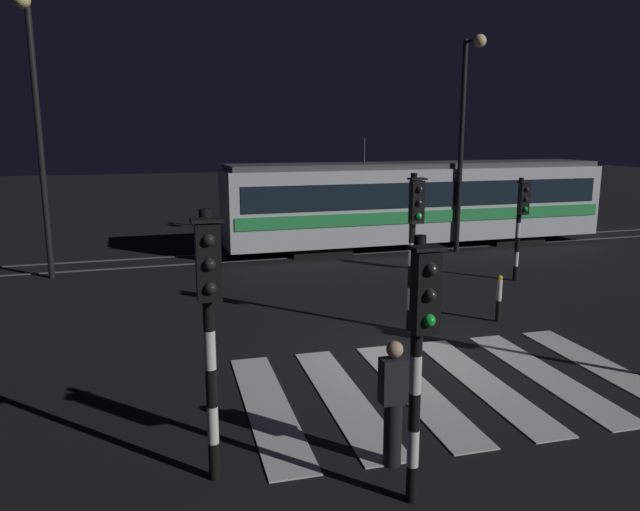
{
  "coord_description": "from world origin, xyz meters",
  "views": [
    {
      "loc": [
        -5.02,
        -10.25,
        4.28
      ],
      "look_at": [
        -0.78,
        3.36,
        1.4
      ],
      "focal_mm": 33.63,
      "sensor_mm": 36.0,
      "label": 1
    }
  ],
  "objects_px": {
    "traffic_light_corner_far_right": "(521,214)",
    "pedestrian_waiting_at_kerb": "(393,402)",
    "tram": "(417,202)",
    "bollard_island_edge": "(499,298)",
    "traffic_light_kerb_mid_left": "(421,334)",
    "traffic_light_corner_near_left": "(209,308)",
    "street_lamp_trackside_right": "(466,120)",
    "street_lamp_trackside_left": "(36,109)",
    "traffic_light_median_centre": "(414,229)"
  },
  "relations": [
    {
      "from": "traffic_light_kerb_mid_left",
      "to": "pedestrian_waiting_at_kerb",
      "type": "xyz_separation_m",
      "value": [
        0.11,
        0.91,
        -1.24
      ]
    },
    {
      "from": "traffic_light_kerb_mid_left",
      "to": "tram",
      "type": "bearing_deg",
      "value": 63.72
    },
    {
      "from": "street_lamp_trackside_right",
      "to": "pedestrian_waiting_at_kerb",
      "type": "xyz_separation_m",
      "value": [
        -8.33,
        -12.59,
        -3.9
      ]
    },
    {
      "from": "traffic_light_corner_far_right",
      "to": "traffic_light_kerb_mid_left",
      "type": "bearing_deg",
      "value": -130.63
    },
    {
      "from": "traffic_light_corner_far_right",
      "to": "street_lamp_trackside_left",
      "type": "relative_size",
      "value": 0.38
    },
    {
      "from": "traffic_light_median_centre",
      "to": "street_lamp_trackside_left",
      "type": "relative_size",
      "value": 0.44
    },
    {
      "from": "traffic_light_corner_far_right",
      "to": "street_lamp_trackside_left",
      "type": "xyz_separation_m",
      "value": [
        -13.28,
        4.36,
        2.99
      ]
    },
    {
      "from": "traffic_light_corner_near_left",
      "to": "bollard_island_edge",
      "type": "bearing_deg",
      "value": 33.12
    },
    {
      "from": "traffic_light_corner_far_right",
      "to": "traffic_light_median_centre",
      "type": "relative_size",
      "value": 0.88
    },
    {
      "from": "traffic_light_median_centre",
      "to": "traffic_light_kerb_mid_left",
      "type": "relative_size",
      "value": 1.09
    },
    {
      "from": "traffic_light_corner_near_left",
      "to": "traffic_light_kerb_mid_left",
      "type": "bearing_deg",
      "value": -28.43
    },
    {
      "from": "traffic_light_kerb_mid_left",
      "to": "pedestrian_waiting_at_kerb",
      "type": "relative_size",
      "value": 1.88
    },
    {
      "from": "traffic_light_median_centre",
      "to": "street_lamp_trackside_right",
      "type": "relative_size",
      "value": 0.46
    },
    {
      "from": "traffic_light_kerb_mid_left",
      "to": "pedestrian_waiting_at_kerb",
      "type": "distance_m",
      "value": 1.54
    },
    {
      "from": "traffic_light_corner_far_right",
      "to": "traffic_light_corner_near_left",
      "type": "xyz_separation_m",
      "value": [
        -9.98,
        -7.92,
        0.25
      ]
    },
    {
      "from": "traffic_light_kerb_mid_left",
      "to": "traffic_light_corner_near_left",
      "type": "height_order",
      "value": "traffic_light_corner_near_left"
    },
    {
      "from": "traffic_light_kerb_mid_left",
      "to": "tram",
      "type": "xyz_separation_m",
      "value": [
        7.45,
        15.09,
        -0.37
      ]
    },
    {
      "from": "traffic_light_corner_far_right",
      "to": "traffic_light_kerb_mid_left",
      "type": "distance_m",
      "value": 11.99
    },
    {
      "from": "traffic_light_median_centre",
      "to": "traffic_light_kerb_mid_left",
      "type": "height_order",
      "value": "traffic_light_median_centre"
    },
    {
      "from": "bollard_island_edge",
      "to": "traffic_light_kerb_mid_left",
      "type": "bearing_deg",
      "value": -130.5
    },
    {
      "from": "street_lamp_trackside_right",
      "to": "traffic_light_median_centre",
      "type": "bearing_deg",
      "value": -126.41
    },
    {
      "from": "traffic_light_kerb_mid_left",
      "to": "traffic_light_corner_near_left",
      "type": "xyz_separation_m",
      "value": [
        -2.17,
        1.18,
        0.15
      ]
    },
    {
      "from": "traffic_light_corner_near_left",
      "to": "pedestrian_waiting_at_kerb",
      "type": "relative_size",
      "value": 2.01
    },
    {
      "from": "traffic_light_kerb_mid_left",
      "to": "street_lamp_trackside_left",
      "type": "height_order",
      "value": "street_lamp_trackside_left"
    },
    {
      "from": "street_lamp_trackside_left",
      "to": "bollard_island_edge",
      "type": "xyz_separation_m",
      "value": [
        10.48,
        -7.6,
        -4.44
      ]
    },
    {
      "from": "street_lamp_trackside_left",
      "to": "street_lamp_trackside_right",
      "type": "bearing_deg",
      "value": 0.16
    },
    {
      "from": "pedestrian_waiting_at_kerb",
      "to": "traffic_light_kerb_mid_left",
      "type": "bearing_deg",
      "value": -96.99
    },
    {
      "from": "street_lamp_trackside_left",
      "to": "bollard_island_edge",
      "type": "bearing_deg",
      "value": -35.95
    },
    {
      "from": "traffic_light_kerb_mid_left",
      "to": "street_lamp_trackside_right",
      "type": "bearing_deg",
      "value": 57.97
    },
    {
      "from": "street_lamp_trackside_left",
      "to": "tram",
      "type": "height_order",
      "value": "street_lamp_trackside_left"
    },
    {
      "from": "traffic_light_corner_near_left",
      "to": "street_lamp_trackside_right",
      "type": "bearing_deg",
      "value": 49.24
    },
    {
      "from": "traffic_light_kerb_mid_left",
      "to": "tram",
      "type": "height_order",
      "value": "tram"
    },
    {
      "from": "traffic_light_corner_far_right",
      "to": "traffic_light_median_centre",
      "type": "xyz_separation_m",
      "value": [
        -5.08,
        -3.36,
        0.29
      ]
    },
    {
      "from": "tram",
      "to": "bollard_island_edge",
      "type": "bearing_deg",
      "value": -104.86
    },
    {
      "from": "street_lamp_trackside_left",
      "to": "tram",
      "type": "distance_m",
      "value": 13.43
    },
    {
      "from": "traffic_light_corner_far_right",
      "to": "pedestrian_waiting_at_kerb",
      "type": "height_order",
      "value": "traffic_light_corner_far_right"
    },
    {
      "from": "tram",
      "to": "pedestrian_waiting_at_kerb",
      "type": "distance_m",
      "value": 16.0
    },
    {
      "from": "traffic_light_corner_far_right",
      "to": "bollard_island_edge",
      "type": "bearing_deg",
      "value": -130.86
    },
    {
      "from": "traffic_light_corner_far_right",
      "to": "bollard_island_edge",
      "type": "xyz_separation_m",
      "value": [
        -2.8,
        -3.24,
        -1.46
      ]
    },
    {
      "from": "traffic_light_median_centre",
      "to": "pedestrian_waiting_at_kerb",
      "type": "relative_size",
      "value": 2.04
    },
    {
      "from": "street_lamp_trackside_right",
      "to": "tram",
      "type": "distance_m",
      "value": 3.57
    },
    {
      "from": "traffic_light_corner_far_right",
      "to": "street_lamp_trackside_left",
      "type": "distance_m",
      "value": 14.29
    },
    {
      "from": "street_lamp_trackside_left",
      "to": "street_lamp_trackside_right",
      "type": "distance_m",
      "value": 13.92
    },
    {
      "from": "traffic_light_corner_far_right",
      "to": "pedestrian_waiting_at_kerb",
      "type": "distance_m",
      "value": 11.3
    },
    {
      "from": "traffic_light_corner_far_right",
      "to": "tram",
      "type": "distance_m",
      "value": 6.01
    },
    {
      "from": "tram",
      "to": "bollard_island_edge",
      "type": "relative_size",
      "value": 13.53
    },
    {
      "from": "traffic_light_median_centre",
      "to": "bollard_island_edge",
      "type": "relative_size",
      "value": 3.14
    },
    {
      "from": "traffic_light_corner_near_left",
      "to": "street_lamp_trackside_left",
      "type": "xyz_separation_m",
      "value": [
        -3.3,
        12.28,
        2.73
      ]
    },
    {
      "from": "tram",
      "to": "pedestrian_waiting_at_kerb",
      "type": "relative_size",
      "value": 8.78
    },
    {
      "from": "street_lamp_trackside_right",
      "to": "traffic_light_corner_far_right",
      "type": "bearing_deg",
      "value": -98.26
    }
  ]
}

